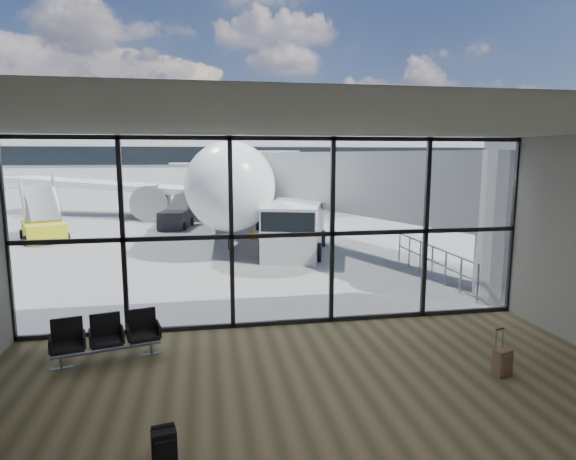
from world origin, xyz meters
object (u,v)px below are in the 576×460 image
object	(u,v)px
seating_row	(106,335)
mobile_stairs	(44,228)
service_van	(295,228)
belt_loader	(176,217)
backpack	(164,446)
suitcase	(503,362)
airliner	(228,173)

from	to	relation	value
seating_row	mobile_stairs	size ratio (longest dim) A/B	0.53
seating_row	service_van	bearing A→B (deg)	45.76
service_van	mobile_stairs	xyz separation A→B (m)	(-11.30, 5.21, -0.49)
service_van	belt_loader	size ratio (longest dim) A/B	1.33
backpack	belt_loader	world-z (taller)	belt_loader
backpack	belt_loader	size ratio (longest dim) A/B	0.12
seating_row	suitcase	distance (m)	7.65
backpack	service_van	xyz separation A→B (m)	(4.29, 13.26, 0.85)
seating_row	service_van	xyz separation A→B (m)	(5.68, 9.67, 0.58)
seating_row	backpack	xyz separation A→B (m)	(1.38, -3.59, -0.27)
backpack	mobile_stairs	xyz separation A→B (m)	(-7.01, 18.47, 0.36)
backpack	airliner	bearing A→B (deg)	74.90
seating_row	suitcase	xyz separation A→B (m)	(7.36, -2.07, -0.24)
service_van	backpack	bearing A→B (deg)	-90.69
backpack	service_van	size ratio (longest dim) A/B	0.09
service_van	belt_loader	bearing A→B (deg)	139.43
belt_loader	backpack	bearing A→B (deg)	-76.55
suitcase	airliner	xyz separation A→B (m)	(-3.57, 26.75, 2.52)
backpack	service_van	bearing A→B (deg)	61.82
belt_loader	mobile_stairs	bearing A→B (deg)	-142.08
airliner	suitcase	bearing A→B (deg)	-79.59
mobile_stairs	seating_row	bearing A→B (deg)	-92.15
belt_loader	service_van	bearing A→B (deg)	-46.83
service_van	mobile_stairs	world-z (taller)	mobile_stairs
backpack	airliner	xyz separation A→B (m)	(2.40, 28.27, 2.56)
suitcase	belt_loader	size ratio (longest dim) A/B	0.23
service_van	belt_loader	world-z (taller)	service_van
backpack	airliner	size ratio (longest dim) A/B	0.01
suitcase	service_van	xyz separation A→B (m)	(-1.68, 11.75, 0.82)
belt_loader	suitcase	bearing A→B (deg)	-60.02
airliner	mobile_stairs	distance (m)	13.76
mobile_stairs	belt_loader	bearing A→B (deg)	4.10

